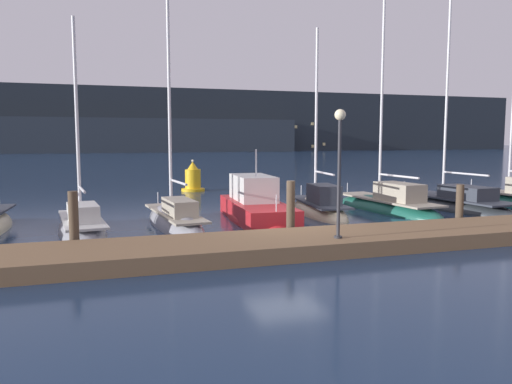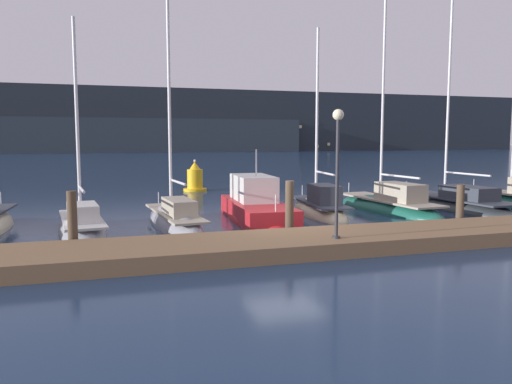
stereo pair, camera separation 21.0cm
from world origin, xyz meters
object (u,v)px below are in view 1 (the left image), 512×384
at_px(sailboat_berth_8, 453,206).
at_px(sailboat_berth_4, 175,224).
at_px(motorboat_berth_5, 256,213).
at_px(dock_lamppost, 339,152).
at_px(sailboat_berth_3, 82,230).
at_px(sailboat_berth_7, 388,207).
at_px(sailboat_berth_6, 319,211).
at_px(channel_buoy, 193,179).

bearing_deg(sailboat_berth_8, sailboat_berth_4, -175.87).
xyz_separation_m(motorboat_berth_5, dock_lamppost, (0.46, -6.35, 2.66)).
distance_m(sailboat_berth_3, sailboat_berth_4, 3.33).
xyz_separation_m(sailboat_berth_4, dock_lamppost, (3.86, -5.82, 2.83)).
bearing_deg(sailboat_berth_3, sailboat_berth_7, 6.72).
bearing_deg(dock_lamppost, sailboat_berth_6, 69.27).
height_order(sailboat_berth_7, channel_buoy, sailboat_berth_7).
bearing_deg(motorboat_berth_5, sailboat_berth_7, 6.24).
xyz_separation_m(sailboat_berth_4, channel_buoy, (3.06, 12.77, 0.63)).
bearing_deg(sailboat_berth_7, channel_buoy, 121.15).
bearing_deg(motorboat_berth_5, sailboat_berth_8, 2.51).
height_order(sailboat_berth_7, sailboat_berth_8, sailboat_berth_8).
relative_size(sailboat_berth_4, sailboat_berth_6, 1.17).
xyz_separation_m(sailboat_berth_3, sailboat_berth_6, (9.87, 1.62, 0.03)).
relative_size(sailboat_berth_3, sailboat_berth_7, 0.74).
bearing_deg(sailboat_berth_8, sailboat_berth_7, 175.20).
distance_m(sailboat_berth_6, sailboat_berth_8, 6.86).
height_order(sailboat_berth_3, sailboat_berth_7, sailboat_berth_7).
bearing_deg(dock_lamppost, sailboat_berth_8, 35.42).
distance_m(motorboat_berth_5, sailboat_berth_6, 3.25).
height_order(motorboat_berth_5, sailboat_berth_8, sailboat_berth_8).
height_order(sailboat_berth_8, dock_lamppost, sailboat_berth_8).
bearing_deg(sailboat_berth_6, sailboat_berth_3, -170.67).
distance_m(sailboat_berth_3, sailboat_berth_6, 10.01).
distance_m(sailboat_berth_8, dock_lamppost, 12.05).
height_order(sailboat_berth_6, sailboat_berth_8, sailboat_berth_8).
bearing_deg(sailboat_berth_7, sailboat_berth_8, -4.80).
height_order(sailboat_berth_3, dock_lamppost, sailboat_berth_3).
height_order(motorboat_berth_5, dock_lamppost, dock_lamppost).
distance_m(sailboat_berth_6, channel_buoy, 12.00).
bearing_deg(sailboat_berth_4, sailboat_berth_6, 11.22).
bearing_deg(channel_buoy, sailboat_berth_8, -48.75).
xyz_separation_m(sailboat_berth_6, sailboat_berth_7, (3.46, -0.05, 0.01)).
xyz_separation_m(sailboat_berth_3, motorboat_berth_5, (6.72, 0.85, 0.17)).
height_order(sailboat_berth_3, sailboat_berth_8, sailboat_berth_8).
relative_size(sailboat_berth_3, channel_buoy, 4.07).
height_order(sailboat_berth_4, channel_buoy, sailboat_berth_4).
bearing_deg(sailboat_berth_3, sailboat_berth_6, 9.33).
height_order(channel_buoy, dock_lamppost, dock_lamppost).
relative_size(sailboat_berth_6, sailboat_berth_8, 0.72).
distance_m(motorboat_berth_5, sailboat_berth_7, 6.66).
xyz_separation_m(motorboat_berth_5, sailboat_berth_7, (6.62, 0.72, -0.13)).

